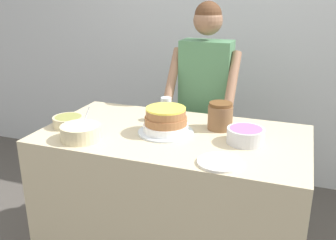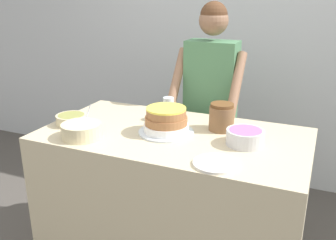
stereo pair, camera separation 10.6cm
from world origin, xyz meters
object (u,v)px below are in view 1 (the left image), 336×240
(frosting_bowl_purple, at_px, (246,135))
(ceramic_plate, at_px, (220,162))
(stoneware_jar, at_px, (220,116))
(cake, at_px, (166,122))
(frosting_bowl_olive, at_px, (69,121))
(drinking_glass, at_px, (166,109))
(frosting_bowl_white, at_px, (81,132))
(person_baker, at_px, (205,94))

(frosting_bowl_purple, height_order, ceramic_plate, frosting_bowl_purple)
(stoneware_jar, bearing_deg, cake, -147.94)
(frosting_bowl_olive, relative_size, drinking_glass, 1.25)
(frosting_bowl_olive, bearing_deg, ceramic_plate, -11.14)
(frosting_bowl_white, xyz_separation_m, frosting_bowl_purple, (0.80, 0.24, -0.00))
(stoneware_jar, bearing_deg, person_baker, 114.20)
(drinking_glass, bearing_deg, stoneware_jar, -6.10)
(cake, distance_m, stoneware_jar, 0.30)
(ceramic_plate, bearing_deg, stoneware_jar, 102.71)
(frosting_bowl_white, distance_m, drinking_glass, 0.53)
(cake, distance_m, frosting_bowl_purple, 0.42)
(drinking_glass, distance_m, stoneware_jar, 0.33)
(drinking_glass, bearing_deg, ceramic_plate, -47.48)
(frosting_bowl_olive, bearing_deg, drinking_glass, 31.03)
(ceramic_plate, xyz_separation_m, stoneware_jar, (-0.10, 0.43, 0.07))
(person_baker, distance_m, drinking_glass, 0.44)
(person_baker, height_order, ceramic_plate, person_baker)
(ceramic_plate, distance_m, stoneware_jar, 0.45)
(frosting_bowl_white, xyz_separation_m, frosting_bowl_olive, (-0.17, 0.14, -0.01))
(person_baker, distance_m, cake, 0.62)
(frosting_bowl_purple, bearing_deg, cake, -178.80)
(frosting_bowl_purple, bearing_deg, frosting_bowl_white, -163.08)
(cake, distance_m, frosting_bowl_olive, 0.56)
(frosting_bowl_purple, relative_size, ceramic_plate, 0.92)
(frosting_bowl_white, bearing_deg, frosting_bowl_olive, 140.46)
(frosting_bowl_olive, xyz_separation_m, drinking_glass, (0.48, 0.29, 0.04))
(person_baker, bearing_deg, stoneware_jar, -65.80)
(frosting_bowl_purple, height_order, frosting_bowl_olive, frosting_bowl_purple)
(person_baker, relative_size, drinking_glass, 11.26)
(person_baker, xyz_separation_m, frosting_bowl_olive, (-0.60, -0.71, -0.03))
(frosting_bowl_olive, relative_size, ceramic_plate, 0.85)
(ceramic_plate, bearing_deg, frosting_bowl_purple, 76.39)
(ceramic_plate, relative_size, stoneware_jar, 1.35)
(person_baker, bearing_deg, ceramic_plate, -71.20)
(drinking_glass, distance_m, ceramic_plate, 0.64)
(person_baker, bearing_deg, frosting_bowl_olive, -130.53)
(ceramic_plate, height_order, stoneware_jar, stoneware_jar)
(frosting_bowl_olive, relative_size, stoneware_jar, 1.14)
(cake, bearing_deg, ceramic_plate, -37.11)
(frosting_bowl_white, distance_m, ceramic_plate, 0.73)
(cake, bearing_deg, frosting_bowl_white, -148.09)
(frosting_bowl_olive, bearing_deg, frosting_bowl_purple, 5.84)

